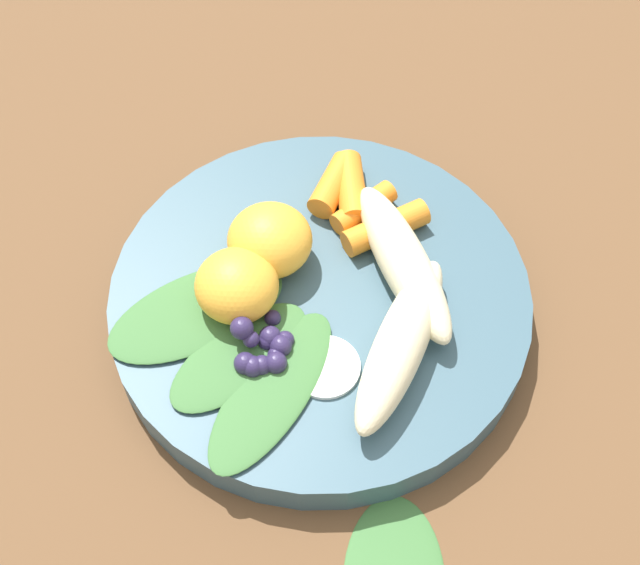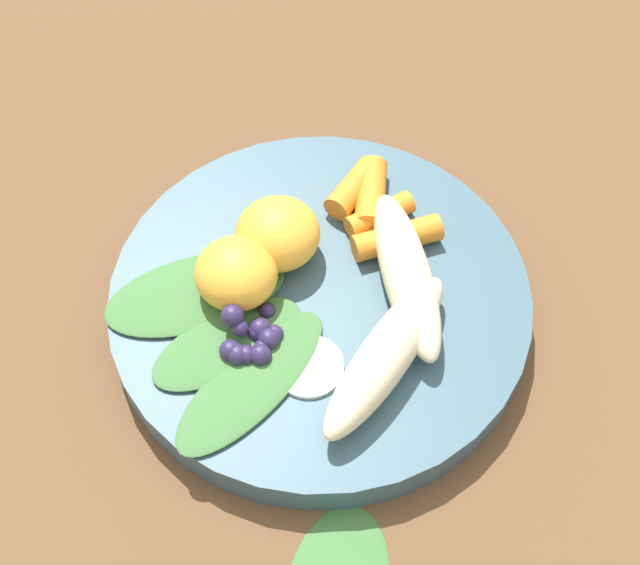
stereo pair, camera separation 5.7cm
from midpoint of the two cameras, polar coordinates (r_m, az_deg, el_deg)
The scene contains 15 objects.
ground_plane at distance 0.60m, azimuth 2.71°, elevation -2.19°, with size 2.40×2.40×0.00m, color brown.
bowl at distance 0.58m, azimuth 2.76°, elevation -1.50°, with size 0.28×0.28×0.03m, color #385666.
banana_peeled_left at distance 0.57m, azimuth 8.49°, elevation 0.35°, with size 0.13×0.03×0.03m, color beige.
banana_peeled_right at distance 0.53m, azimuth 7.34°, elevation -4.94°, with size 0.13×0.03×0.03m, color beige.
orange_segment_near at distance 0.56m, azimuth -2.61°, elevation 0.40°, with size 0.05×0.05×0.04m, color #F4A833.
orange_segment_far at distance 0.57m, azimuth 0.16°, elevation 3.09°, with size 0.06×0.06×0.04m, color #F4A833.
carrot_front at distance 0.59m, azimuth 7.77°, elevation 2.72°, with size 0.02×0.02×0.06m, color orange.
carrot_mid_left at distance 0.60m, azimuth 6.59°, elevation 4.21°, with size 0.02×0.02×0.05m, color orange.
carrot_mid_right at distance 0.61m, azimuth 5.98°, elevation 5.58°, with size 0.02×0.02×0.05m, color orange.
carrot_rear at distance 0.62m, azimuth 4.87°, elevation 5.98°, with size 0.02×0.02×0.05m, color orange.
blueberry_pile at distance 0.54m, azimuth -1.55°, elevation -3.94°, with size 0.05×0.04×0.03m.
coconut_shred_patch at distance 0.54m, azimuth 2.24°, elevation -5.72°, with size 0.04×0.04×0.00m, color white.
kale_leaf_left at distance 0.57m, azimuth -5.34°, elevation -0.91°, with size 0.12×0.06×0.01m, color #3D7038.
kale_leaf_right at distance 0.55m, azimuth -3.15°, elevation -4.17°, with size 0.10×0.05×0.01m, color #3D7038.
kale_leaf_rear at distance 0.54m, azimuth -1.46°, elevation -6.67°, with size 0.12×0.05×0.01m, color #3D7038.
Camera 2 is at (0.21, 0.24, 0.50)m, focal length 49.10 mm.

